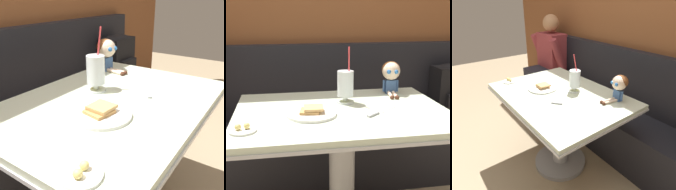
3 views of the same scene
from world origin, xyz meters
The scene contains 10 objects.
ground_plane centered at (0.00, 0.00, 0.00)m, with size 8.00×8.00×0.00m, color #998466.
wood_panel_wall centered at (0.00, 1.05, 1.20)m, with size 4.40×0.08×2.40m, color brown.
booth_bench centered at (0.00, 0.81, 0.33)m, with size 2.60×0.48×1.00m.
diner_table centered at (0.00, 0.18, 0.54)m, with size 1.11×0.81×0.74m.
toast_plate centered at (-0.17, 0.12, 0.75)m, with size 0.25×0.25×0.04m.
milkshake_glass centered at (0.04, 0.30, 0.84)m, with size 0.10×0.10×0.31m.
butter_saucer centered at (-0.48, -0.05, 0.75)m, with size 0.12×0.12×0.04m.
butter_knife centered at (0.16, 0.08, 0.74)m, with size 0.20×0.16×0.01m.
seated_doll centered at (0.36, 0.46, 0.87)m, with size 0.13×0.23×0.20m.
diner_patron centered at (-1.04, 0.76, 0.74)m, with size 0.55×0.48×0.81m.
Camera 3 is at (1.18, -0.66, 1.43)m, focal length 31.69 mm.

